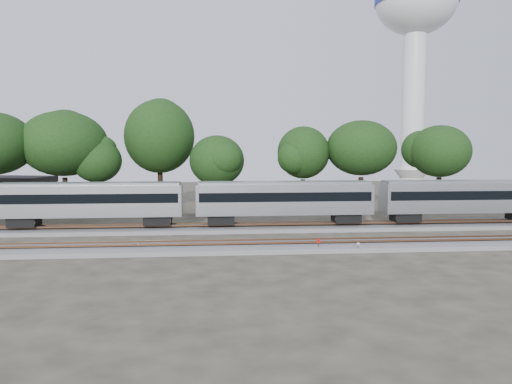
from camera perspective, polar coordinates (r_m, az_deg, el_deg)
ground at (r=47.36m, az=0.83°, el=-5.52°), size 160.00×160.00×0.00m
track_far at (r=53.21m, az=0.18°, el=-4.11°), size 160.00×5.00×0.73m
track_near at (r=43.42m, az=1.36°, el=-6.23°), size 160.00×5.00×0.73m
train at (r=53.14m, az=3.41°, el=-0.68°), size 96.71×3.34×4.93m
switch_stand_red at (r=42.27m, az=7.15°, el=-5.88°), size 0.36×0.07×1.12m
switch_stand_white at (r=42.58m, az=11.60°, el=-6.08°), size 0.27×0.12×0.87m
switch_lever at (r=42.80m, az=9.57°, el=-6.55°), size 0.53×0.35×0.30m
water_tower at (r=105.47m, az=17.78°, el=17.73°), size 15.68×15.68×43.41m
brick_building at (r=79.98m, az=-25.75°, el=-0.01°), size 10.84×8.86×4.54m
tree_1 at (r=67.04m, az=-21.12°, el=5.16°), size 9.35×9.35×13.18m
tree_2 at (r=65.61m, az=-17.71°, el=3.40°), size 7.18×7.18×10.13m
tree_3 at (r=68.89m, az=-10.97°, el=6.24°), size 10.37×10.37×14.63m
tree_4 at (r=64.07m, az=-4.49°, el=3.58°), size 7.17×7.17×10.10m
tree_5 at (r=68.91m, az=5.42°, el=4.49°), size 8.16×8.16×11.50m
tree_6 at (r=69.70m, az=11.96°, el=4.93°), size 8.79×8.79×12.39m
tree_7 at (r=76.82m, az=20.28°, el=4.38°), size 8.31×8.31×11.72m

